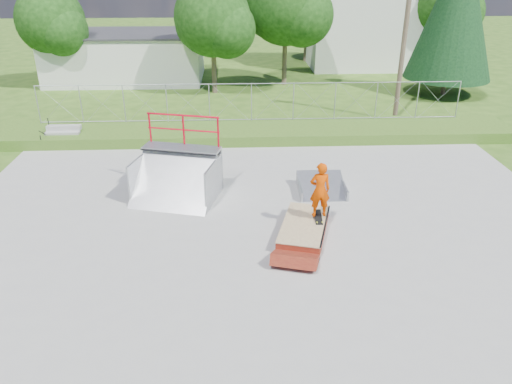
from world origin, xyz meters
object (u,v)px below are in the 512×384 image
quarter_pipe (174,163)px  skater (320,192)px  grind_box (304,229)px  flat_bank_ramp (322,187)px

quarter_pipe → skater: 5.15m
grind_box → skater: size_ratio=1.68×
grind_box → quarter_pipe: 5.01m
quarter_pipe → flat_bank_ramp: 5.25m
grind_box → quarter_pipe: bearing=163.1°
skater → quarter_pipe: bearing=-31.2°
quarter_pipe → flat_bank_ramp: size_ratio=1.56×
grind_box → skater: bearing=44.8°
quarter_pipe → flat_bank_ramp: quarter_pipe is taller
quarter_pipe → flat_bank_ramp: (5.12, 0.29, -1.11)m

